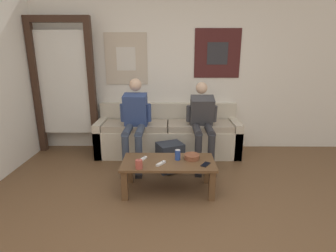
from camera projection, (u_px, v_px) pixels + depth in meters
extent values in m
plane|color=brown|center=(186.00, 250.00, 2.22)|extent=(18.00, 18.00, 0.00)
cube|color=white|center=(178.00, 74.00, 4.35)|extent=(10.00, 0.05, 2.55)
cube|color=beige|center=(126.00, 59.00, 4.26)|extent=(0.69, 0.01, 0.82)
cube|color=silver|center=(126.00, 59.00, 4.25)|extent=(0.31, 0.01, 0.37)
cube|color=#471E1E|center=(217.00, 53.00, 4.22)|extent=(0.74, 0.01, 0.77)
cube|color=#2D2D33|center=(217.00, 53.00, 4.22)|extent=(0.33, 0.01, 0.35)
cube|color=#382319|center=(37.00, 90.00, 4.22)|extent=(0.10, 0.10, 2.05)
cube|color=#382319|center=(92.00, 90.00, 4.21)|extent=(0.10, 0.10, 2.05)
cube|color=#382319|center=(57.00, 19.00, 3.92)|extent=(1.00, 0.10, 0.10)
cube|color=silver|center=(64.00, 84.00, 4.21)|extent=(0.82, 0.02, 1.64)
cube|color=beige|center=(168.00, 126.00, 4.51)|extent=(2.28, 0.13, 0.79)
cube|color=beige|center=(168.00, 142.00, 4.24)|extent=(2.28, 0.53, 0.44)
cube|color=beige|center=(101.00, 138.00, 4.23)|extent=(0.12, 0.53, 0.56)
cube|color=beige|center=(235.00, 139.00, 4.21)|extent=(0.12, 0.53, 0.56)
cube|color=#B2A38E|center=(136.00, 126.00, 4.17)|extent=(1.00, 0.49, 0.10)
cube|color=#B2A38E|center=(200.00, 126.00, 4.16)|extent=(1.00, 0.49, 0.10)
cube|color=brown|center=(168.00, 162.00, 3.08)|extent=(1.09, 0.53, 0.03)
cube|color=brown|center=(130.00, 169.00, 3.34)|extent=(0.07, 0.07, 0.35)
cube|color=brown|center=(207.00, 170.00, 3.33)|extent=(0.07, 0.07, 0.35)
cube|color=brown|center=(125.00, 185.00, 2.94)|extent=(0.07, 0.07, 0.35)
cube|color=brown|center=(212.00, 186.00, 2.93)|extent=(0.07, 0.07, 0.35)
cylinder|color=#384256|center=(128.00, 131.00, 3.73)|extent=(0.11, 0.46, 0.11)
cylinder|color=#384256|center=(126.00, 154.00, 3.58)|extent=(0.10, 0.10, 0.51)
cube|color=#232328|center=(126.00, 173.00, 3.59)|extent=(0.11, 0.25, 0.05)
cylinder|color=#384256|center=(140.00, 131.00, 3.73)|extent=(0.11, 0.46, 0.11)
cylinder|color=#384256|center=(139.00, 154.00, 3.58)|extent=(0.10, 0.10, 0.51)
cube|color=#232328|center=(139.00, 173.00, 3.58)|extent=(0.11, 0.25, 0.05)
cube|color=#33477F|center=(136.00, 110.00, 3.93)|extent=(0.35, 0.32, 0.52)
sphere|color=beige|center=(135.00, 85.00, 3.89)|extent=(0.19, 0.19, 0.19)
cylinder|color=#33477F|center=(123.00, 113.00, 3.94)|extent=(0.08, 0.10, 0.27)
cylinder|color=#33477F|center=(149.00, 113.00, 3.94)|extent=(0.08, 0.10, 0.27)
cylinder|color=#2D2D33|center=(197.00, 131.00, 3.75)|extent=(0.11, 0.42, 0.11)
cylinder|color=#2D2D33|center=(198.00, 153.00, 3.61)|extent=(0.10, 0.10, 0.51)
cube|color=#232328|center=(198.00, 172.00, 3.62)|extent=(0.11, 0.25, 0.05)
cylinder|color=#2D2D33|center=(210.00, 131.00, 3.74)|extent=(0.11, 0.42, 0.11)
cylinder|color=#2D2D33|center=(211.00, 153.00, 3.61)|extent=(0.10, 0.10, 0.51)
cube|color=#232328|center=(211.00, 172.00, 3.62)|extent=(0.11, 0.25, 0.05)
cube|color=#3F3F44|center=(202.00, 111.00, 3.96)|extent=(0.34, 0.36, 0.50)
sphere|color=beige|center=(202.00, 88.00, 3.97)|extent=(0.18, 0.18, 0.18)
cylinder|color=#3F3F44|center=(189.00, 114.00, 3.98)|extent=(0.08, 0.12, 0.26)
cylinder|color=#3F3F44|center=(214.00, 114.00, 3.97)|extent=(0.08, 0.12, 0.26)
cube|color=#282D38|center=(170.00, 157.00, 3.68)|extent=(0.42, 0.39, 0.40)
cube|color=#282D38|center=(174.00, 166.00, 3.60)|extent=(0.26, 0.19, 0.18)
cylinder|color=brown|center=(192.00, 157.00, 3.13)|extent=(0.18, 0.18, 0.06)
torus|color=brown|center=(192.00, 155.00, 3.13)|extent=(0.19, 0.19, 0.02)
cylinder|color=#B24C42|center=(139.00, 164.00, 2.88)|extent=(0.08, 0.08, 0.10)
cylinder|color=black|center=(139.00, 160.00, 2.86)|extent=(0.00, 0.00, 0.01)
cylinder|color=#28479E|center=(178.00, 155.00, 3.11)|extent=(0.07, 0.07, 0.12)
cylinder|color=silver|center=(178.00, 150.00, 3.09)|extent=(0.06, 0.06, 0.00)
cube|color=white|center=(161.00, 163.00, 2.99)|extent=(0.11, 0.14, 0.02)
cylinder|color=#333842|center=(163.00, 161.00, 3.01)|extent=(0.01, 0.01, 0.00)
cube|color=white|center=(143.00, 159.00, 3.11)|extent=(0.10, 0.14, 0.02)
cylinder|color=#333842|center=(144.00, 157.00, 3.14)|extent=(0.01, 0.01, 0.00)
cube|color=black|center=(206.00, 164.00, 2.98)|extent=(0.13, 0.15, 0.01)
cube|color=black|center=(206.00, 164.00, 2.98)|extent=(0.11, 0.14, 0.00)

